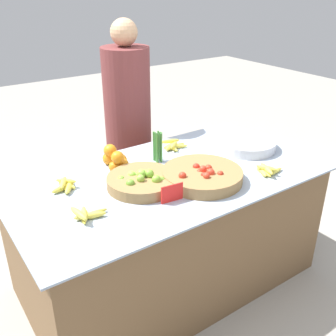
% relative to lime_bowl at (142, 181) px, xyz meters
% --- Properties ---
extents(ground_plane, '(12.00, 12.00, 0.00)m').
position_rel_lime_bowl_xyz_m(ground_plane, '(0.19, 0.03, -0.81)').
color(ground_plane, '#A39E93').
extents(market_table, '(1.86, 1.01, 0.77)m').
position_rel_lime_bowl_xyz_m(market_table, '(0.19, 0.03, -0.42)').
color(market_table, brown).
rests_on(market_table, ground_plane).
extents(lime_bowl, '(0.40, 0.40, 0.10)m').
position_rel_lime_bowl_xyz_m(lime_bowl, '(0.00, 0.00, 0.00)').
color(lime_bowl, olive).
rests_on(lime_bowl, market_table).
extents(tomato_basket, '(0.46, 0.46, 0.10)m').
position_rel_lime_bowl_xyz_m(tomato_basket, '(0.32, -0.14, 0.00)').
color(tomato_basket, olive).
rests_on(tomato_basket, market_table).
extents(orange_pile, '(0.14, 0.21, 0.14)m').
position_rel_lime_bowl_xyz_m(orange_pile, '(-0.00, 0.31, 0.02)').
color(orange_pile, orange).
rests_on(orange_pile, market_table).
extents(metal_bowl, '(0.40, 0.40, 0.06)m').
position_rel_lime_bowl_xyz_m(metal_bowl, '(0.87, 0.06, -0.00)').
color(metal_bowl, silver).
rests_on(metal_bowl, market_table).
extents(price_sign, '(0.13, 0.02, 0.10)m').
position_rel_lime_bowl_xyz_m(price_sign, '(0.04, -0.23, 0.01)').
color(price_sign, red).
rests_on(price_sign, market_table).
extents(veg_bundle, '(0.05, 0.06, 0.19)m').
position_rel_lime_bowl_xyz_m(veg_bundle, '(0.26, 0.23, 0.06)').
color(veg_bundle, '#428438').
rests_on(veg_bundle, market_table).
extents(banana_bunch_front_center, '(0.16, 0.18, 0.06)m').
position_rel_lime_bowl_xyz_m(banana_bunch_front_center, '(-0.37, 0.22, -0.01)').
color(banana_bunch_front_center, '#EFDB4C').
rests_on(banana_bunch_front_center, market_table).
extents(banana_bunch_back_center, '(0.18, 0.16, 0.06)m').
position_rel_lime_bowl_xyz_m(banana_bunch_back_center, '(-0.40, -0.12, -0.01)').
color(banana_bunch_back_center, '#EFDB4C').
rests_on(banana_bunch_back_center, market_table).
extents(banana_bunch_front_left, '(0.18, 0.15, 0.06)m').
position_rel_lime_bowl_xyz_m(banana_bunch_front_left, '(0.69, -0.29, -0.01)').
color(banana_bunch_front_left, '#EFDB4C').
rests_on(banana_bunch_front_left, market_table).
extents(banana_bunch_middle_left, '(0.19, 0.16, 0.05)m').
position_rel_lime_bowl_xyz_m(banana_bunch_middle_left, '(0.45, 0.35, -0.01)').
color(banana_bunch_middle_left, '#EFDB4C').
rests_on(banana_bunch_middle_left, market_table).
extents(vendor_person, '(0.36, 0.36, 1.58)m').
position_rel_lime_bowl_xyz_m(vendor_person, '(0.42, 0.91, -0.08)').
color(vendor_person, brown).
rests_on(vendor_person, ground_plane).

